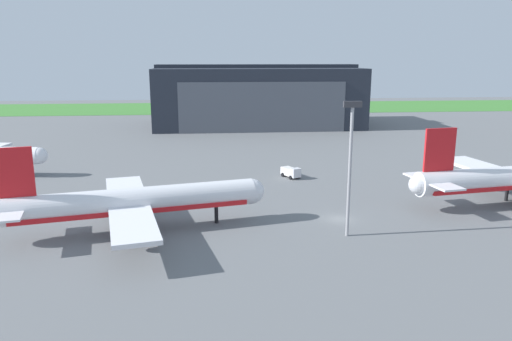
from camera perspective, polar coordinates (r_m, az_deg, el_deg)
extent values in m
plane|color=slate|center=(74.52, 9.69, -5.64)|extent=(440.00, 440.00, 0.00)
cube|color=#408134|center=(239.79, -0.88, 7.42)|extent=(440.00, 56.00, 0.08)
cube|color=#232833|center=(176.17, 0.11, 8.67)|extent=(70.98, 38.21, 20.28)
cube|color=#4C515B|center=(157.27, 0.79, 7.40)|extent=(53.94, 0.30, 16.22)
cube|color=#232833|center=(175.67, 0.11, 12.17)|extent=(70.98, 9.17, 1.20)
cylinder|color=silver|center=(69.16, -14.17, -3.52)|extent=(34.27, 11.04, 3.80)
sphere|color=silver|center=(72.09, -0.48, -2.43)|extent=(3.64, 3.64, 3.64)
cube|color=red|center=(69.46, -14.13, -4.34)|extent=(31.60, 10.49, 0.66)
cube|color=red|center=(68.68, -26.46, -0.20)|extent=(4.43, 1.34, 6.45)
cube|color=silver|center=(67.21, -26.97, -4.72)|extent=(4.15, 5.85, 0.28)
cube|color=silver|center=(72.64, -26.30, -3.39)|extent=(4.15, 5.85, 0.28)
cube|color=silver|center=(61.34, -14.25, -6.12)|extent=(8.47, 15.39, 0.56)
cube|color=silver|center=(77.27, -15.09, -2.19)|extent=(8.47, 15.39, 0.56)
cylinder|color=gray|center=(62.92, -13.52, -6.89)|extent=(3.97, 2.81, 2.09)
cylinder|color=gray|center=(76.54, -14.38, -3.34)|extent=(3.97, 2.81, 2.09)
cylinder|color=black|center=(71.64, -4.68, -5.21)|extent=(0.56, 0.56, 2.50)
cylinder|color=black|center=(68.16, -15.06, -6.60)|extent=(0.56, 0.56, 2.50)
cylinder|color=black|center=(71.94, -15.24, -5.56)|extent=(0.56, 0.56, 2.50)
sphere|color=silver|center=(79.24, 18.56, -1.57)|extent=(3.08, 3.08, 3.08)
cube|color=red|center=(79.90, 20.77, 2.29)|extent=(5.20, 1.19, 6.71)
cube|color=silver|center=(78.11, 21.23, -1.69)|extent=(4.40, 6.01, 0.28)
cube|color=silver|center=(82.84, 18.88, -0.70)|extent=(4.40, 6.01, 0.28)
cube|color=silver|center=(98.30, 24.90, 0.34)|extent=(9.02, 18.43, 0.56)
cylinder|color=gray|center=(98.03, 25.70, -0.60)|extent=(4.04, 2.72, 2.17)
cylinder|color=black|center=(92.63, 27.36, -2.40)|extent=(0.56, 0.56, 2.59)
sphere|color=white|center=(107.88, -24.12, 1.61)|extent=(3.36, 3.36, 3.36)
cylinder|color=black|center=(110.92, -26.38, 0.06)|extent=(0.56, 0.56, 2.60)
cube|color=silver|center=(97.19, 4.67, -0.27)|extent=(2.26, 1.99, 1.82)
cube|color=white|center=(99.10, 3.89, -0.10)|extent=(3.14, 3.86, 1.49)
cylinder|color=black|center=(97.05, 4.07, -0.83)|extent=(0.57, 0.83, 0.80)
cylinder|color=black|center=(98.20, 5.06, -0.68)|extent=(0.57, 0.83, 0.80)
cylinder|color=black|center=(99.31, 3.14, -0.50)|extent=(0.57, 0.83, 0.80)
cylinder|color=black|center=(100.44, 4.12, -0.36)|extent=(0.57, 0.83, 0.80)
cylinder|color=#99999E|center=(65.48, 10.93, -0.35)|extent=(0.44, 0.44, 17.48)
cube|color=#333338|center=(64.02, 11.29, 7.63)|extent=(2.40, 0.50, 0.80)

